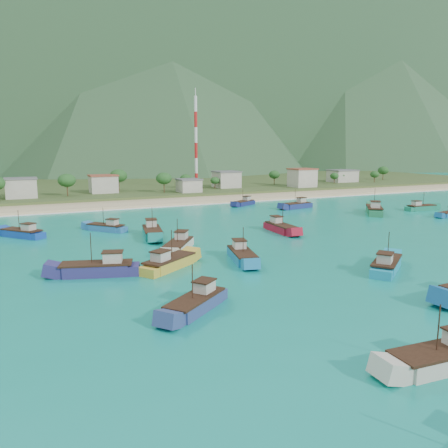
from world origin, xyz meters
name	(u,v)px	position (x,y,z in m)	size (l,w,h in m)	color
ground	(268,259)	(0.00, 0.00, 0.00)	(600.00, 600.00, 0.00)	#0B806E
beach	(142,204)	(0.00, 79.00, 0.00)	(400.00, 18.00, 1.20)	beige
land	(106,188)	(0.00, 140.00, 0.00)	(400.00, 110.00, 2.40)	#385123
surf_line	(150,208)	(0.00, 69.50, 0.00)	(400.00, 2.50, 0.08)	white
mountains	(27,51)	(-18.31, 403.81, 106.83)	(1520.00, 440.00, 260.00)	slate
village	(159,183)	(13.05, 101.90, 4.75)	(207.70, 27.77, 7.35)	beige
vegetation	(94,184)	(-11.24, 102.06, 5.24)	(275.14, 25.71, 8.82)	#235623
radio_tower	(196,143)	(30.77, 108.00, 20.01)	(1.20, 1.20, 36.82)	red
boat_2	(152,233)	(-11.89, 25.97, 0.81)	(5.40, 11.60, 6.60)	#167D77
boat_7	(374,211)	(52.23, 30.29, 0.95)	(10.81, 11.97, 7.38)	#207047
boat_11	(242,256)	(-4.22, 1.21, 0.71)	(5.47, 10.66, 6.04)	#1976AD
boat_12	(179,246)	(-11.03, 12.27, 0.74)	(8.56, 10.50, 6.25)	beige
boat_16	(196,304)	(-19.00, -15.87, 0.67)	(9.66, 8.35, 5.86)	navy
boat_17	(106,228)	(-19.15, 36.57, 0.61)	(8.17, 8.93, 5.53)	#2969A8
boat_18	(22,234)	(-35.88, 37.05, 0.68)	(8.66, 9.59, 5.91)	#1340A5
boat_20	(443,359)	(-5.39, -36.71, 0.69)	(10.29, 3.74, 5.96)	beige
boat_21	(169,264)	(-16.42, 1.65, 0.74)	(10.42, 8.55, 6.22)	gold
boat_23	(297,206)	(39.74, 49.17, 0.72)	(10.77, 4.88, 6.14)	navy
boat_24	(98,270)	(-26.55, 2.75, 0.81)	(11.70, 6.49, 6.63)	navy
boat_26	(386,266)	(12.29, -13.24, 0.73)	(10.25, 8.63, 6.17)	#178FB3
boat_27	(421,208)	(69.80, 29.79, 0.64)	(9.85, 3.62, 5.70)	#16785A
boat_29	(281,228)	(14.80, 19.35, 0.74)	(3.83, 10.76, 6.25)	#A51328
boat_30	(244,203)	(28.56, 62.09, 0.60)	(9.43, 6.91, 5.48)	navy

